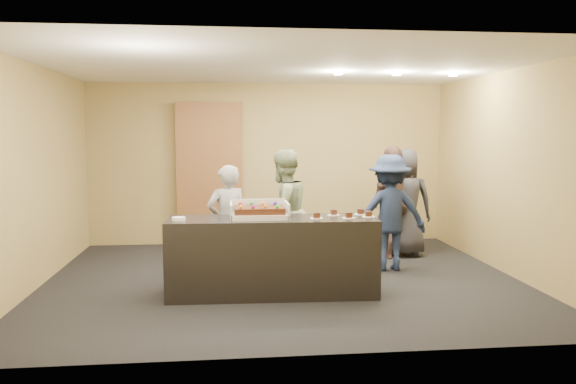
% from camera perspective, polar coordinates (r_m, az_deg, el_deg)
% --- Properties ---
extents(room, '(6.04, 6.00, 2.70)m').
position_cam_1_polar(room, '(7.08, -0.53, 1.77)').
color(room, black).
rests_on(room, ground).
extents(serving_counter, '(2.42, 0.78, 0.90)m').
position_cam_1_polar(serving_counter, '(6.54, -1.60, -6.55)').
color(serving_counter, black).
rests_on(serving_counter, floor).
extents(storage_cabinet, '(1.08, 0.15, 2.38)m').
position_cam_1_polar(storage_cabinet, '(9.46, -7.98, 1.82)').
color(storage_cabinet, brown).
rests_on(storage_cabinet, floor).
extents(cake_box, '(0.66, 0.46, 0.20)m').
position_cam_1_polar(cake_box, '(6.47, -2.94, -2.24)').
color(cake_box, white).
rests_on(cake_box, serving_counter).
extents(sheet_cake, '(0.57, 0.39, 0.11)m').
position_cam_1_polar(sheet_cake, '(6.44, -2.94, -1.81)').
color(sheet_cake, '#3D1B0D').
rests_on(sheet_cake, cake_box).
extents(plate_stack, '(0.15, 0.15, 0.04)m').
position_cam_1_polar(plate_stack, '(6.39, -11.05, -2.69)').
color(plate_stack, white).
rests_on(plate_stack, serving_counter).
extents(slice_a, '(0.15, 0.15, 0.07)m').
position_cam_1_polar(slice_a, '(6.41, 2.93, -2.51)').
color(slice_a, white).
rests_on(slice_a, serving_counter).
extents(slice_b, '(0.15, 0.15, 0.07)m').
position_cam_1_polar(slice_b, '(6.68, 4.66, -2.18)').
color(slice_b, white).
rests_on(slice_b, serving_counter).
extents(slice_c, '(0.15, 0.15, 0.07)m').
position_cam_1_polar(slice_c, '(6.46, 6.20, -2.47)').
color(slice_c, white).
rests_on(slice_c, serving_counter).
extents(slice_d, '(0.15, 0.15, 0.07)m').
position_cam_1_polar(slice_d, '(6.77, 7.38, -2.09)').
color(slice_d, white).
rests_on(slice_d, serving_counter).
extents(slice_e, '(0.15, 0.15, 0.07)m').
position_cam_1_polar(slice_e, '(6.60, 8.18, -2.32)').
color(slice_e, white).
rests_on(slice_e, serving_counter).
extents(person_server_grey, '(0.63, 0.53, 1.47)m').
position_cam_1_polar(person_server_grey, '(7.18, -6.21, -3.13)').
color(person_server_grey, '#98999D').
rests_on(person_server_grey, floor).
extents(person_sage_man, '(1.02, 0.97, 1.66)m').
position_cam_1_polar(person_sage_man, '(7.45, -0.53, -2.05)').
color(person_sage_man, gray).
rests_on(person_sage_man, floor).
extents(person_navy_man, '(1.04, 0.63, 1.58)m').
position_cam_1_polar(person_navy_man, '(7.79, 10.28, -2.07)').
color(person_navy_man, '#1B2744').
rests_on(person_navy_man, floor).
extents(person_brown_extra, '(1.04, 0.93, 1.69)m').
position_cam_1_polar(person_brown_extra, '(8.58, 10.66, -0.97)').
color(person_brown_extra, brown).
rests_on(person_brown_extra, floor).
extents(person_dark_suit, '(0.89, 0.67, 1.65)m').
position_cam_1_polar(person_dark_suit, '(8.72, 11.79, -1.03)').
color(person_dark_suit, '#28272D').
rests_on(person_dark_suit, floor).
extents(ceiling_spotlights, '(1.72, 0.12, 0.03)m').
position_cam_1_polar(ceiling_spotlights, '(7.90, 10.96, 11.69)').
color(ceiling_spotlights, '#FFEAC6').
rests_on(ceiling_spotlights, ceiling).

